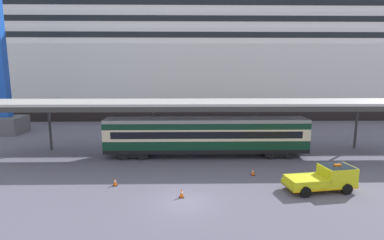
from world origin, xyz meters
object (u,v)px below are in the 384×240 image
Objects in this scene: cruise_ship at (195,53)px; traffic_cone_near at (115,182)px; traffic_cone_far at (182,193)px; traffic_cone_mid at (253,172)px; train_carriage at (206,135)px; service_truck at (326,178)px.

cruise_ship is 256.37× the size of traffic_cone_near.
traffic_cone_far is at bearing -23.66° from traffic_cone_near.
traffic_cone_mid is at bearing 36.26° from traffic_cone_far.
traffic_cone_near is at bearing 156.34° from traffic_cone_far.
traffic_cone_near is 0.96× the size of traffic_cone_far.
train_carriage is 34.84× the size of traffic_cone_mid.
traffic_cone_mid is at bearing -84.56° from cruise_ship.
cruise_ship is at bearing 80.29° from traffic_cone_near.
traffic_cone_near is (-16.31, 1.20, -0.67)m from service_truck.
train_carriage reaches higher than service_truck.
train_carriage reaches higher than traffic_cone_near.
train_carriage is at bearing 132.63° from service_truck.
traffic_cone_far is at bearing -103.17° from train_carriage.
traffic_cone_near is 11.72m from traffic_cone_mid.
traffic_cone_mid is at bearing 144.71° from service_truck.
traffic_cone_near is at bearing -99.71° from cruise_ship.
cruise_ship is 37.38m from train_carriage.
traffic_cone_mid is (-4.80, 3.39, -0.69)m from service_truck.
traffic_cone_near is at bearing 175.79° from service_truck.
train_carriage is 12.68m from service_truck.
traffic_cone_near is 1.07× the size of traffic_cone_mid.
traffic_cone_mid is at bearing 10.79° from traffic_cone_near.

